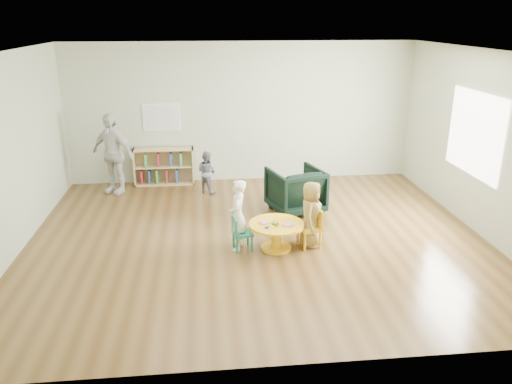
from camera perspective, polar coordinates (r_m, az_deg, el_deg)
room at (r=7.19m, az=0.24°, el=8.54°), size 7.10×7.00×2.80m
activity_table at (r=7.32m, az=2.33°, el=-4.50°), size 0.81×0.81×0.45m
kid_chair_left at (r=7.30m, az=-1.86°, el=-4.63°), size 0.32×0.32×0.52m
kid_chair_right at (r=7.45m, az=6.40°, el=-3.92°), size 0.38×0.38×0.59m
bookshelf at (r=10.32m, az=-10.52°, el=2.90°), size 1.20×0.30×0.75m
alphabet_poster at (r=10.21m, az=-10.74°, el=8.40°), size 0.74×0.01×0.54m
armchair at (r=8.69m, az=4.54°, el=0.20°), size 1.06×1.07×0.79m
child_left at (r=7.24m, az=-2.12°, el=-2.66°), size 0.32×0.43×1.06m
child_right at (r=7.39m, az=6.30°, el=-2.54°), size 0.47×0.57×1.00m
toddler at (r=9.67m, az=-5.65°, el=2.29°), size 0.51×0.50×0.83m
adult_caretaker at (r=9.91m, az=-16.09°, el=4.25°), size 0.98×0.79×1.56m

